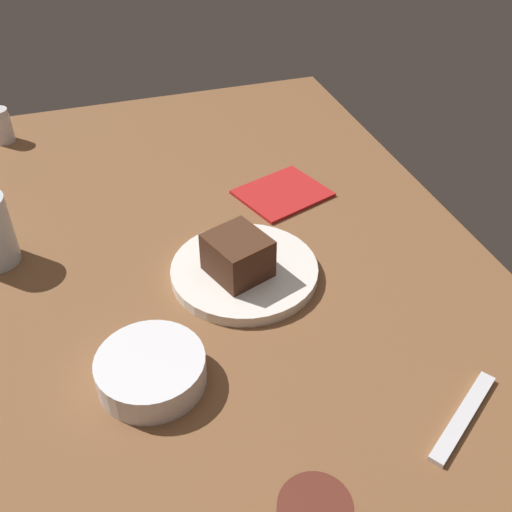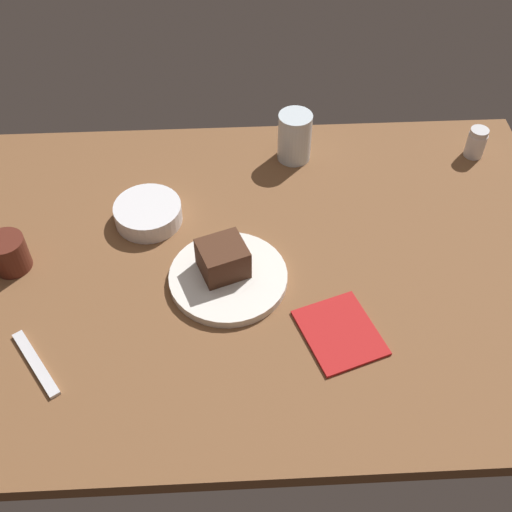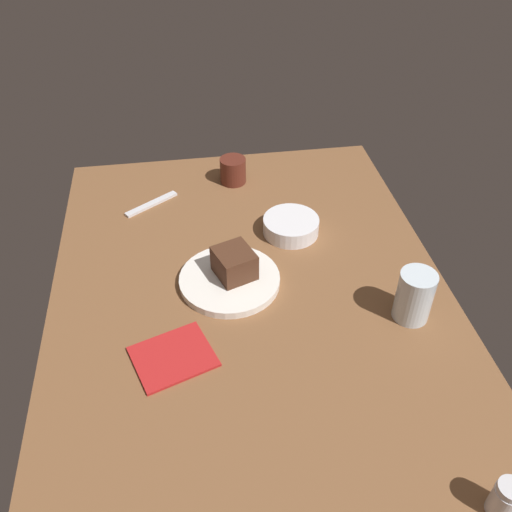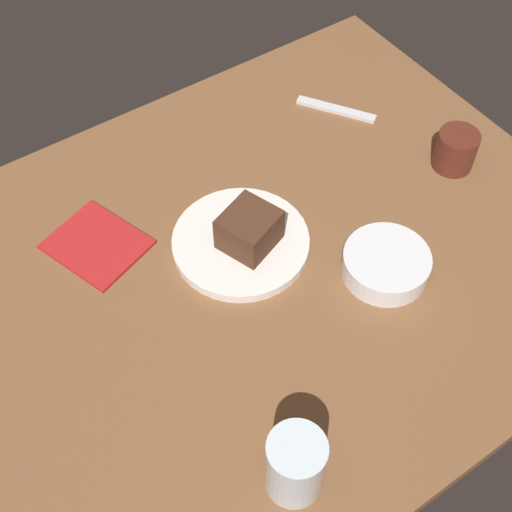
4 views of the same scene
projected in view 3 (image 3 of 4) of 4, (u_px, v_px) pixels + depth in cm
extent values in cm
cube|color=brown|center=(253.00, 306.00, 114.79)|extent=(120.00, 84.00, 3.00)
cylinder|color=white|center=(230.00, 280.00, 117.40)|extent=(21.63, 21.63, 1.70)
cube|color=#472819|center=(234.00, 263.00, 115.64)|extent=(10.23, 9.87, 6.11)
cylinder|color=silver|center=(504.00, 501.00, 78.75)|extent=(4.13, 4.13, 5.60)
cylinder|color=silver|center=(511.00, 489.00, 76.55)|extent=(3.92, 3.92, 1.20)
cylinder|color=silver|center=(414.00, 296.00, 107.03)|extent=(7.24, 7.24, 10.98)
cylinder|color=silver|center=(291.00, 226.00, 130.25)|extent=(13.30, 13.30, 3.89)
cylinder|color=#562319|center=(233.00, 170.00, 146.55)|extent=(6.96, 6.96, 6.91)
cube|color=silver|center=(151.00, 204.00, 139.97)|extent=(9.91, 13.42, 0.70)
cube|color=#B21E1E|center=(173.00, 357.00, 102.11)|extent=(16.07, 17.50, 0.60)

